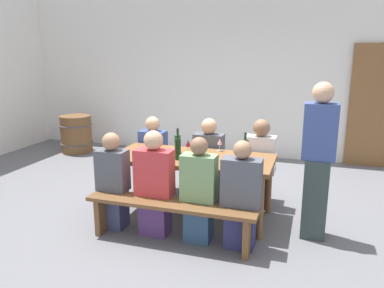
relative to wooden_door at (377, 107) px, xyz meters
name	(u,v)px	position (x,y,z in m)	size (l,w,h in m)	color
ground_plane	(192,215)	(-2.35, -2.94, -1.05)	(24.00, 24.00, 0.00)	slate
back_wall	(242,71)	(-2.35, 0.14, 0.55)	(14.00, 0.20, 3.20)	silver
wooden_door	(377,107)	(0.00, 0.00, 0.00)	(0.90, 0.06, 2.10)	brown
tasting_table	(192,163)	(-2.35, -2.94, -0.38)	(1.91, 0.86, 0.75)	brown
bench_near	(170,211)	(-2.35, -3.66, -0.70)	(1.81, 0.30, 0.45)	brown
bench_far	(208,171)	(-2.35, -2.21, -0.70)	(1.81, 0.30, 0.45)	brown
wine_bottle_0	(178,144)	(-2.56, -2.85, -0.18)	(0.08, 0.08, 0.31)	#234C2D
wine_bottle_1	(245,149)	(-1.74, -2.83, -0.18)	(0.08, 0.08, 0.30)	#143319
wine_bottle_2	(178,148)	(-2.46, -3.12, -0.17)	(0.07, 0.07, 0.35)	#143319
wine_glass_0	(220,142)	(-2.10, -2.59, -0.19)	(0.06, 0.06, 0.16)	silver
wine_glass_1	(188,144)	(-2.45, -2.79, -0.19)	(0.07, 0.07, 0.16)	silver
wine_glass_2	(150,144)	(-2.91, -2.91, -0.19)	(0.07, 0.07, 0.16)	silver
seated_guest_near_0	(113,183)	(-3.09, -3.51, -0.52)	(0.34, 0.24, 1.10)	#393F62
seated_guest_near_1	(154,186)	(-2.59, -3.51, -0.50)	(0.41, 0.24, 1.16)	#53336E
seated_guest_near_2	(199,193)	(-2.09, -3.51, -0.52)	(0.36, 0.24, 1.12)	#2F4E71
seated_guest_near_3	(241,198)	(-1.65, -3.51, -0.52)	(0.39, 0.24, 1.12)	navy
seated_guest_far_0	(153,157)	(-3.11, -2.36, -0.53)	(0.37, 0.24, 1.10)	#3B334A
seated_guest_far_1	(209,162)	(-2.30, -2.36, -0.52)	(0.39, 0.24, 1.11)	#3D3A4B
seated_guest_far_2	(260,165)	(-1.62, -2.36, -0.50)	(0.38, 0.24, 1.14)	#3B2E49
standing_host	(318,163)	(-0.94, -3.05, -0.23)	(0.34, 0.24, 1.67)	#313E3E
wine_barrel	(76,134)	(-5.49, -0.73, -0.68)	(0.64, 0.64, 0.73)	brown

